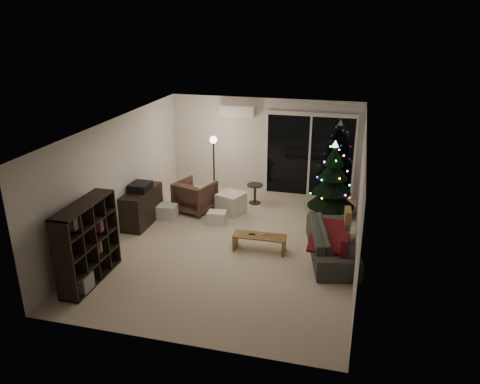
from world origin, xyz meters
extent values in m
plane|color=beige|center=(0.00, 0.00, 0.00)|extent=(6.50, 6.50, 0.00)
plane|color=white|center=(0.00, 0.00, 2.50)|extent=(6.50, 6.50, 0.00)
cube|color=silver|center=(0.00, 3.25, 1.25)|extent=(5.00, 0.02, 2.50)
cube|color=silver|center=(0.00, -3.25, 1.25)|extent=(5.00, 0.02, 2.50)
cube|color=silver|center=(-2.50, 0.00, 1.25)|extent=(0.02, 6.50, 2.50)
cube|color=silver|center=(2.50, 0.00, 1.25)|extent=(0.02, 6.50, 2.50)
cube|color=black|center=(1.20, 3.23, 1.05)|extent=(2.20, 0.02, 2.10)
cube|color=white|center=(-0.70, 3.13, 2.15)|extent=(0.90, 0.22, 0.28)
cube|color=#3F3833|center=(1.20, 3.75, -0.05)|extent=(2.60, 1.00, 0.10)
cube|color=white|center=(1.20, 4.15, 0.50)|extent=(2.20, 0.06, 1.00)
cube|color=black|center=(-2.25, 0.50, 0.40)|extent=(0.48, 1.28, 0.80)
cube|color=black|center=(-2.25, 0.50, 0.88)|extent=(0.40, 0.48, 0.17)
imported|color=#3F2E27|center=(-1.31, 1.46, 0.38)|extent=(1.03, 1.05, 0.77)
cube|color=silver|center=(-0.44, 1.54, 0.25)|extent=(0.72, 0.72, 0.50)
cube|color=white|center=(-1.82, 0.87, 0.17)|extent=(0.48, 0.37, 0.33)
cube|color=white|center=(-0.59, 0.88, 0.14)|extent=(0.44, 0.35, 0.29)
cylinder|color=black|center=(-0.02, 2.30, 0.25)|extent=(0.52, 0.52, 0.50)
cylinder|color=black|center=(-1.06, 2.21, 0.81)|extent=(0.26, 0.26, 1.63)
imported|color=#2F312E|center=(2.05, -0.02, 0.31)|extent=(1.23, 2.22, 0.61)
cube|color=#54050C|center=(1.95, -0.02, 0.44)|extent=(0.66, 1.51, 0.05)
cube|color=#A68646|center=(2.30, 0.63, 0.55)|extent=(0.16, 0.41, 0.40)
cube|color=#54050C|center=(2.30, -0.67, 0.55)|extent=(0.15, 0.41, 0.40)
cube|color=black|center=(0.47, -0.15, 0.34)|extent=(0.13, 0.04, 0.02)
cube|color=slate|center=(0.72, -0.10, 0.34)|extent=(0.13, 0.08, 0.02)
cone|color=black|center=(1.88, 2.08, 0.90)|extent=(1.25, 1.25, 1.81)
camera|label=1|loc=(2.33, -8.42, 4.49)|focal=35.00mm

